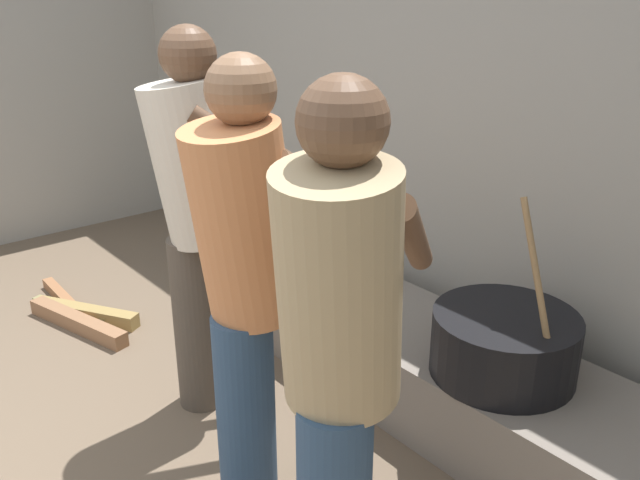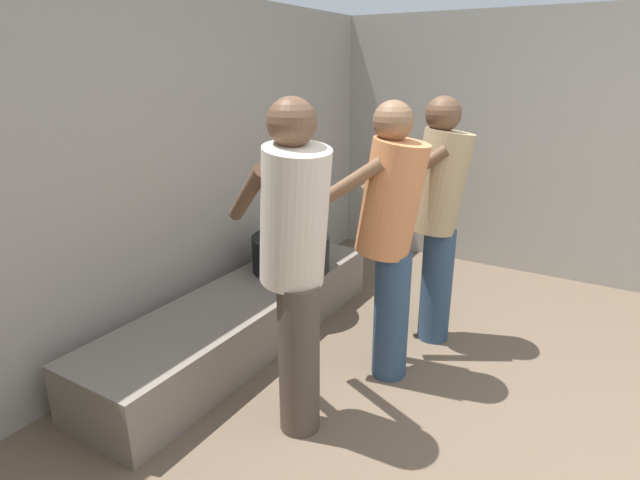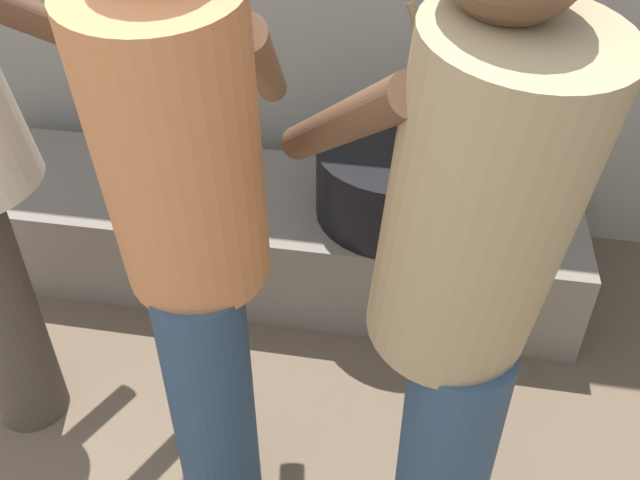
# 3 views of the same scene
# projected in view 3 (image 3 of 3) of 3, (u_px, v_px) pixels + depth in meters

# --- Properties ---
(hearth_ledge) EXTENTS (2.30, 0.60, 0.35)m
(hearth_ledge) POSITION_uv_depth(u_px,v_px,m) (255.00, 231.00, 2.53)
(hearth_ledge) COLOR slate
(hearth_ledge) RESTS_ON ground_plane
(cooking_pot_main) EXTENTS (0.55, 0.55, 0.70)m
(cooking_pot_main) POSITION_uv_depth(u_px,v_px,m) (399.00, 181.00, 2.25)
(cooking_pot_main) COLOR black
(cooking_pot_main) RESTS_ON hearth_ledge
(cook_in_orange_shirt) EXTENTS (0.42, 0.70, 1.57)m
(cook_in_orange_shirt) POSITION_uv_depth(u_px,v_px,m) (190.00, 224.00, 1.34)
(cook_in_orange_shirt) COLOR navy
(cook_in_orange_shirt) RESTS_ON ground_plane
(cook_in_tan_shirt) EXTENTS (0.63, 0.72, 1.57)m
(cook_in_tan_shirt) POSITION_uv_depth(u_px,v_px,m) (464.00, 284.00, 1.20)
(cook_in_tan_shirt) COLOR navy
(cook_in_tan_shirt) RESTS_ON ground_plane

